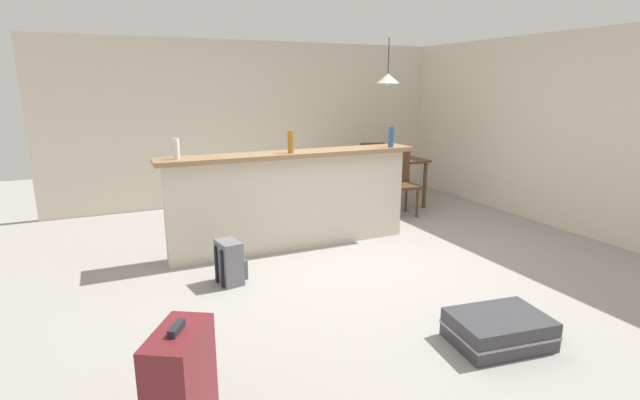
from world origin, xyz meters
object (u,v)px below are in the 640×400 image
object	(u,v)px
suitcase_flat_charcoal	(499,329)
dining_chair_far_side	(370,167)
bottle_amber	(291,142)
bottle_white	(176,149)
pendant_lamp	(388,78)
dining_chair_near_partition	(400,179)
suitcase_upright_maroon	(181,384)
dining_table	(386,165)
backpack_grey	(230,263)
bottle_blue	(391,137)

from	to	relation	value
suitcase_flat_charcoal	dining_chair_far_side	bearing A→B (deg)	71.67
bottle_amber	suitcase_flat_charcoal	xyz separation A→B (m)	(0.65, -2.51, -1.13)
bottle_white	pendant_lamp	size ratio (longest dim) A/B	0.30
dining_chair_near_partition	suitcase_upright_maroon	distance (m)	4.92
dining_chair_near_partition	dining_table	bearing A→B (deg)	82.79
dining_chair_far_side	pendant_lamp	distance (m)	1.55
backpack_grey	dining_chair_far_side	bearing A→B (deg)	40.27
bottle_blue	dining_table	bearing A→B (deg)	59.65
suitcase_upright_maroon	backpack_grey	world-z (taller)	suitcase_upright_maroon
bottle_white	dining_table	xyz separation A→B (m)	(3.23, 1.22, -0.58)
bottle_blue	dining_chair_far_side	xyz separation A→B (m)	(0.85, 1.92, -0.72)
suitcase_flat_charcoal	backpack_grey	bearing A→B (deg)	129.01
bottle_amber	dining_chair_near_partition	xyz separation A→B (m)	(1.98, 0.81, -0.72)
dining_chair_near_partition	pendant_lamp	world-z (taller)	pendant_lamp
bottle_white	suitcase_upright_maroon	xyz separation A→B (m)	(-0.40, -2.63, -0.89)
dining_chair_near_partition	bottle_amber	bearing A→B (deg)	-157.70
bottle_amber	backpack_grey	bearing A→B (deg)	-144.06
bottle_blue	suitcase_flat_charcoal	world-z (taller)	bottle_blue
dining_chair_far_side	backpack_grey	world-z (taller)	dining_chair_far_side
bottle_amber	dining_chair_near_partition	world-z (taller)	bottle_amber
bottle_blue	bottle_white	bearing A→B (deg)	177.71
bottle_white	dining_chair_near_partition	bearing A→B (deg)	13.07
dining_table	pendant_lamp	xyz separation A→B (m)	(-0.02, -0.02, 1.28)
bottle_amber	dining_chair_near_partition	size ratio (longest dim) A/B	0.26
dining_table	suitcase_flat_charcoal	xyz separation A→B (m)	(-1.39, -3.81, -0.54)
dining_table	dining_chair_far_side	size ratio (longest dim) A/B	1.18
dining_table	suitcase_flat_charcoal	size ratio (longest dim) A/B	1.28
suitcase_flat_charcoal	suitcase_upright_maroon	size ratio (longest dim) A/B	1.29
bottle_white	suitcase_upright_maroon	size ratio (longest dim) A/B	0.31
suitcase_flat_charcoal	bottle_blue	bearing A→B (deg)	76.18
dining_chair_near_partition	dining_chair_far_side	distance (m)	1.10
bottle_white	bottle_amber	bearing A→B (deg)	-3.54
bottle_blue	dining_table	size ratio (longest dim) A/B	0.22
bottle_amber	suitcase_flat_charcoal	size ratio (longest dim) A/B	0.28
dining_table	suitcase_upright_maroon	bearing A→B (deg)	-133.34
pendant_lamp	suitcase_flat_charcoal	size ratio (longest dim) A/B	0.79
bottle_white	dining_chair_far_side	distance (m)	3.84
bottle_blue	dining_chair_near_partition	world-z (taller)	bottle_blue
pendant_lamp	suitcase_upright_maroon	world-z (taller)	pendant_lamp
suitcase_upright_maroon	suitcase_flat_charcoal	bearing A→B (deg)	1.16
bottle_amber	suitcase_upright_maroon	xyz separation A→B (m)	(-1.60, -2.56, -0.91)
suitcase_flat_charcoal	suitcase_upright_maroon	bearing A→B (deg)	-178.84
bottle_amber	pendant_lamp	bearing A→B (deg)	32.44
backpack_grey	bottle_white	bearing A→B (deg)	114.69
bottle_white	suitcase_flat_charcoal	bearing A→B (deg)	-54.46
dining_chair_near_partition	backpack_grey	world-z (taller)	dining_chair_near_partition
bottle_blue	dining_chair_near_partition	size ratio (longest dim) A/B	0.26
dining_chair_near_partition	pendant_lamp	bearing A→B (deg)	85.52
pendant_lamp	backpack_grey	bearing A→B (deg)	-146.47
bottle_amber	dining_table	xyz separation A→B (m)	(2.04, 1.30, -0.59)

